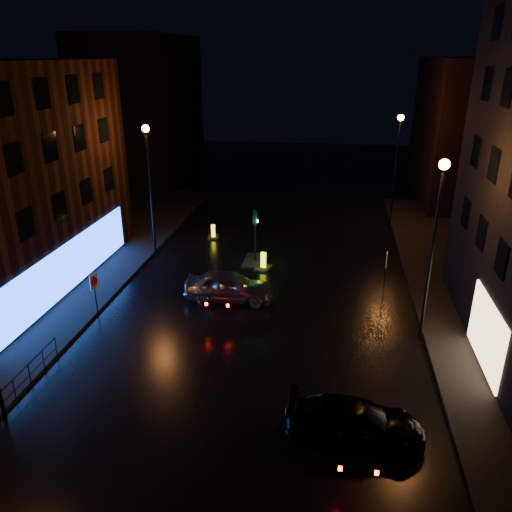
# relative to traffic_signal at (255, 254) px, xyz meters

# --- Properties ---
(ground) EXTENTS (120.00, 120.00, 0.00)m
(ground) POSITION_rel_traffic_signal_xyz_m (1.20, -14.00, -0.50)
(ground) COLOR black
(ground) RESTS_ON ground
(pavement_left) EXTENTS (12.00, 44.00, 0.15)m
(pavement_left) POSITION_rel_traffic_signal_xyz_m (-12.80, -6.00, -0.43)
(pavement_left) COLOR black
(pavement_left) RESTS_ON ground
(building_far_left) EXTENTS (8.00, 16.00, 14.00)m
(building_far_left) POSITION_rel_traffic_signal_xyz_m (-14.80, 21.00, 6.50)
(building_far_left) COLOR black
(building_far_left) RESTS_ON ground
(building_far_right) EXTENTS (8.00, 14.00, 12.00)m
(building_far_right) POSITION_rel_traffic_signal_xyz_m (16.20, 18.00, 5.50)
(building_far_right) COLOR black
(building_far_right) RESTS_ON ground
(street_lamp_lfar) EXTENTS (0.44, 0.44, 8.37)m
(street_lamp_lfar) POSITION_rel_traffic_signal_xyz_m (-6.60, -0.00, 5.06)
(street_lamp_lfar) COLOR black
(street_lamp_lfar) RESTS_ON ground
(street_lamp_rnear) EXTENTS (0.44, 0.44, 8.37)m
(street_lamp_rnear) POSITION_rel_traffic_signal_xyz_m (9.00, -8.00, 5.06)
(street_lamp_rnear) COLOR black
(street_lamp_rnear) RESTS_ON ground
(street_lamp_rfar) EXTENTS (0.44, 0.44, 8.37)m
(street_lamp_rfar) POSITION_rel_traffic_signal_xyz_m (9.00, 8.00, 5.06)
(street_lamp_rfar) COLOR black
(street_lamp_rfar) RESTS_ON ground
(traffic_signal) EXTENTS (1.40, 2.40, 3.45)m
(traffic_signal) POSITION_rel_traffic_signal_xyz_m (0.00, 0.00, 0.00)
(traffic_signal) COLOR black
(traffic_signal) RESTS_ON ground
(guard_railing) EXTENTS (0.05, 6.04, 1.00)m
(guard_railing) POSITION_rel_traffic_signal_xyz_m (-6.80, -15.00, 0.24)
(guard_railing) COLOR black
(guard_railing) RESTS_ON ground
(silver_hatchback) EXTENTS (4.77, 2.05, 1.60)m
(silver_hatchback) POSITION_rel_traffic_signal_xyz_m (-0.53, -5.43, 0.30)
(silver_hatchback) COLOR #A2A5A9
(silver_hatchback) RESTS_ON ground
(dark_sedan) EXTENTS (4.73, 2.05, 1.36)m
(dark_sedan) POSITION_rel_traffic_signal_xyz_m (5.85, -14.93, 0.18)
(dark_sedan) COLOR black
(dark_sedan) RESTS_ON ground
(bollard_near) EXTENTS (1.10, 1.39, 1.07)m
(bollard_near) POSITION_rel_traffic_signal_xyz_m (0.67, -1.04, -0.27)
(bollard_near) COLOR black
(bollard_near) RESTS_ON ground
(bollard_far) EXTENTS (0.91, 1.22, 0.98)m
(bollard_far) POSITION_rel_traffic_signal_xyz_m (-3.67, 3.92, -0.29)
(bollard_far) COLOR black
(bollard_far) RESTS_ON ground
(road_sign_left) EXTENTS (0.17, 0.56, 2.32)m
(road_sign_left) POSITION_rel_traffic_signal_xyz_m (-6.70, -8.26, 1.23)
(road_sign_left) COLOR black
(road_sign_left) RESTS_ON ground
(road_sign_right) EXTENTS (0.12, 0.58, 2.40)m
(road_sign_right) POSITION_rel_traffic_signal_xyz_m (7.70, -3.33, 1.29)
(road_sign_right) COLOR black
(road_sign_right) RESTS_ON ground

